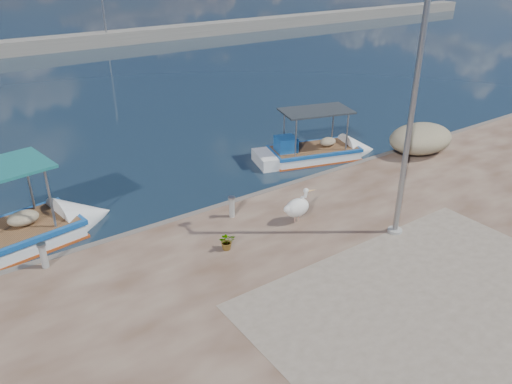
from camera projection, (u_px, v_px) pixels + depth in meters
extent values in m
plane|color=#162635|center=(334.00, 283.00, 13.87)|extent=(1400.00, 1400.00, 0.00)
cube|color=gray|center=(452.00, 314.00, 11.95)|extent=(9.00, 7.00, 0.01)
cube|color=gray|center=(17.00, 47.00, 43.06)|extent=(120.00, 2.20, 1.20)
cylinder|color=gray|center=(102.00, 0.00, 45.66)|extent=(0.16, 0.16, 7.00)
cube|color=white|center=(2.00, 249.00, 15.30)|extent=(6.75, 3.08, 1.07)
cube|color=#9F3B13|center=(3.00, 251.00, 15.33)|extent=(4.96, 2.85, 0.13)
cube|color=white|center=(314.00, 157.00, 22.02)|extent=(5.65, 3.19, 0.88)
cube|color=#164C93|center=(314.00, 149.00, 21.85)|extent=(4.22, 2.82, 0.13)
cube|color=#9F3B13|center=(314.00, 158.00, 22.04)|extent=(4.22, 2.81, 0.11)
cube|color=#164C93|center=(286.00, 144.00, 21.30)|extent=(1.03, 1.03, 0.65)
cube|color=#21262B|center=(316.00, 111.00, 21.09)|extent=(3.30, 2.43, 0.07)
cylinder|color=tan|center=(295.00, 218.00, 15.90)|extent=(0.04, 0.04, 0.28)
cylinder|color=tan|center=(299.00, 217.00, 15.96)|extent=(0.04, 0.04, 0.28)
ellipsoid|color=silver|center=(297.00, 208.00, 15.77)|extent=(0.90, 0.61, 0.60)
cylinder|color=silver|center=(305.00, 197.00, 15.75)|extent=(0.21, 0.13, 0.51)
sphere|color=silver|center=(306.00, 191.00, 15.67)|extent=(0.17, 0.17, 0.17)
cone|color=#EBA95B|center=(311.00, 190.00, 15.77)|extent=(0.42, 0.13, 0.13)
cylinder|color=gray|center=(410.00, 124.00, 13.85)|extent=(0.16, 0.16, 7.00)
cylinder|color=gray|center=(395.00, 231.00, 15.38)|extent=(0.44, 0.44, 0.10)
cylinder|color=gray|center=(232.00, 207.00, 16.13)|extent=(0.18, 0.18, 0.68)
cylinder|color=gray|center=(232.00, 198.00, 15.98)|extent=(0.23, 0.23, 0.06)
cylinder|color=gray|center=(44.00, 256.00, 13.56)|extent=(0.18, 0.18, 0.72)
cylinder|color=gray|center=(41.00, 245.00, 13.40)|extent=(0.25, 0.25, 0.06)
imported|color=#33722D|center=(227.00, 241.00, 14.42)|extent=(0.60, 0.57, 0.53)
ellipsoid|color=tan|center=(421.00, 138.00, 21.18)|extent=(3.06, 2.18, 1.20)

